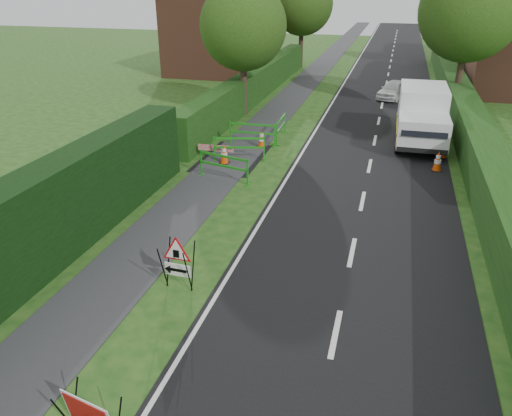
{
  "coord_description": "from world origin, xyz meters",
  "views": [
    {
      "loc": [
        3.12,
        -7.44,
        6.76
      ],
      "look_at": [
        -0.09,
        4.13,
        1.18
      ],
      "focal_mm": 35.0,
      "sensor_mm": 36.0,
      "label": 1
    }
  ],
  "objects_px": {
    "works_van": "(422,115)",
    "hatchback_car": "(393,90)",
    "triangle_sign": "(175,259)",
    "red_rect_sign": "(88,415)"
  },
  "relations": [
    {
      "from": "triangle_sign",
      "to": "hatchback_car",
      "type": "distance_m",
      "value": 22.88
    },
    {
      "from": "triangle_sign",
      "to": "hatchback_car",
      "type": "bearing_deg",
      "value": 81.61
    },
    {
      "from": "works_van",
      "to": "hatchback_car",
      "type": "xyz_separation_m",
      "value": [
        -1.36,
        8.83,
        -0.71
      ]
    },
    {
      "from": "triangle_sign",
      "to": "works_van",
      "type": "bearing_deg",
      "value": 69.8
    },
    {
      "from": "triangle_sign",
      "to": "hatchback_car",
      "type": "xyz_separation_m",
      "value": [
        4.37,
        22.46,
        -0.28
      ]
    },
    {
      "from": "red_rect_sign",
      "to": "triangle_sign",
      "type": "bearing_deg",
      "value": 106.88
    },
    {
      "from": "works_van",
      "to": "hatchback_car",
      "type": "height_order",
      "value": "works_van"
    },
    {
      "from": "red_rect_sign",
      "to": "hatchback_car",
      "type": "bearing_deg",
      "value": 93.42
    },
    {
      "from": "works_van",
      "to": "hatchback_car",
      "type": "relative_size",
      "value": 1.63
    },
    {
      "from": "triangle_sign",
      "to": "hatchback_car",
      "type": "relative_size",
      "value": 0.37
    }
  ]
}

